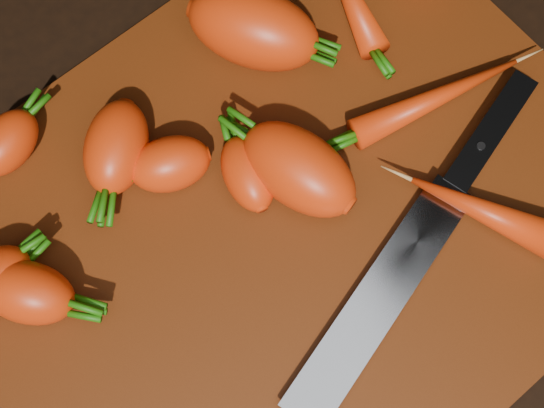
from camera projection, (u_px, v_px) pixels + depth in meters
ground at (280, 228)px, 0.57m from camera, size 2.00×2.00×0.01m
cutting_board at (281, 224)px, 0.56m from camera, size 0.50×0.40×0.01m
carrot_1 at (170, 164)px, 0.55m from camera, size 0.07×0.06×0.04m
carrot_2 at (253, 28)px, 0.57m from camera, size 0.10×0.12×0.06m
carrot_3 at (299, 169)px, 0.54m from camera, size 0.07×0.10×0.05m
carrot_4 at (116, 147)px, 0.55m from camera, size 0.08×0.08×0.05m
carrot_5 at (8, 142)px, 0.55m from camera, size 0.06×0.05×0.04m
carrot_8 at (436, 98)px, 0.57m from camera, size 0.14×0.06×0.02m
carrot_9 at (483, 211)px, 0.54m from camera, size 0.07×0.11×0.03m
carrot_10 at (247, 174)px, 0.55m from camera, size 0.05×0.07×0.04m
carrot_11 at (28, 292)px, 0.52m from camera, size 0.07×0.08×0.04m
knife at (389, 284)px, 0.53m from camera, size 0.30×0.11×0.02m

